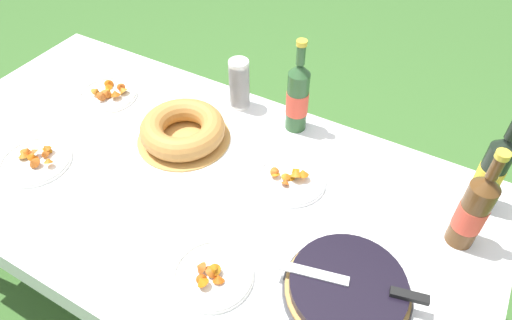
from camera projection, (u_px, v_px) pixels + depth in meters
ground_plane at (203, 292)px, 1.92m from camera, size 16.00×16.00×0.00m
garden_table at (187, 191)px, 1.46m from camera, size 1.87×0.94×0.71m
tablecloth at (185, 181)px, 1.43m from camera, size 1.88×0.95×0.10m
berry_tart at (347, 289)px, 1.11m from camera, size 0.32×0.32×0.06m
serving_knife at (362, 284)px, 1.08m from camera, size 0.37×0.11×0.01m
bundt_cake at (183, 130)px, 1.51m from camera, size 0.31×0.31×0.09m
cup_stack at (239, 84)px, 1.61m from camera, size 0.07×0.07×0.19m
cider_bottle_green at (298, 97)px, 1.50m from camera, size 0.07×0.07×0.34m
cider_bottle_amber at (473, 210)px, 1.16m from camera, size 0.08×0.08×0.33m
juice_bottle_red at (491, 172)px, 1.26m from camera, size 0.07×0.07×0.34m
snack_plate_near at (213, 275)px, 1.16m from camera, size 0.21×0.21×0.05m
snack_plate_left at (108, 94)px, 1.70m from camera, size 0.22×0.22×0.06m
snack_plate_right at (291, 179)px, 1.40m from camera, size 0.22×0.22×0.06m
snack_plate_far at (35, 160)px, 1.45m from camera, size 0.23×0.23×0.06m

